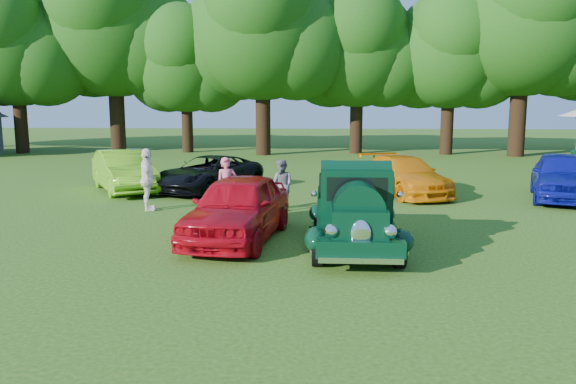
# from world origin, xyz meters

# --- Properties ---
(ground) EXTENTS (120.00, 120.00, 0.00)m
(ground) POSITION_xyz_m (0.00, 0.00, 0.00)
(ground) COLOR #234A11
(ground) RESTS_ON ground
(hero_pickup) EXTENTS (2.10, 4.50, 1.76)m
(hero_pickup) POSITION_xyz_m (1.05, 0.51, 0.76)
(hero_pickup) COLOR black
(hero_pickup) RESTS_ON ground
(red_convertible) EXTENTS (2.36, 4.62, 1.51)m
(red_convertible) POSITION_xyz_m (-1.59, 1.01, 0.75)
(red_convertible) COLOR #AF0713
(red_convertible) RESTS_ON ground
(back_car_lime) EXTENTS (3.64, 4.60, 1.47)m
(back_car_lime) POSITION_xyz_m (-6.75, 7.97, 0.73)
(back_car_lime) COLOR #57A315
(back_car_lime) RESTS_ON ground
(back_car_black) EXTENTS (3.86, 4.99, 1.26)m
(back_car_black) POSITION_xyz_m (-3.72, 8.20, 0.63)
(back_car_black) COLOR black
(back_car_black) RESTS_ON ground
(back_car_orange) EXTENTS (3.23, 4.88, 1.31)m
(back_car_orange) POSITION_xyz_m (3.15, 7.85, 0.66)
(back_car_orange) COLOR orange
(back_car_orange) RESTS_ON ground
(back_car_blue) EXTENTS (3.18, 4.94, 1.56)m
(back_car_blue) POSITION_xyz_m (8.15, 7.11, 0.78)
(back_car_blue) COLOR #0C1088
(back_car_blue) RESTS_ON ground
(spectator_pink) EXTENTS (0.71, 0.60, 1.64)m
(spectator_pink) POSITION_xyz_m (-2.33, 3.86, 0.82)
(spectator_pink) COLOR #D1566C
(spectator_pink) RESTS_ON ground
(spectator_grey) EXTENTS (0.91, 0.93, 1.51)m
(spectator_grey) POSITION_xyz_m (-0.84, 4.57, 0.76)
(spectator_grey) COLOR slate
(spectator_grey) RESTS_ON ground
(spectator_white) EXTENTS (0.77, 1.16, 1.83)m
(spectator_white) POSITION_xyz_m (-4.77, 4.40, 0.92)
(spectator_white) COLOR white
(spectator_white) RESTS_ON ground
(tree_line) EXTENTS (63.36, 10.97, 12.42)m
(tree_line) POSITION_xyz_m (0.13, 23.91, 7.27)
(tree_line) COLOR black
(tree_line) RESTS_ON ground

